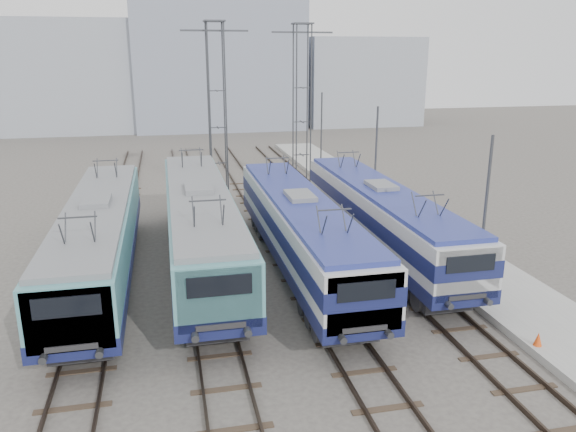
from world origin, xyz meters
The scene contains 15 objects.
ground centered at (0.00, 0.00, 0.00)m, with size 160.00×160.00×0.00m, color #514C47.
platform centered at (10.20, 8.00, 0.15)m, with size 4.00×70.00×0.30m, color #9E9E99.
locomotive_far_left centered at (-6.75, 7.60, 2.24)m, with size 2.84×17.94×3.38m.
locomotive_center_left centered at (-2.25, 8.32, 2.34)m, with size 2.99×18.87×3.55m.
locomotive_center_right centered at (2.25, 6.79, 2.27)m, with size 2.80×17.73×3.33m.
locomotive_far_right centered at (6.75, 8.21, 2.23)m, with size 2.76×17.42×3.27m.
catenary_tower_west centered at (0.00, 22.00, 6.64)m, with size 4.50×1.20×12.00m.
catenary_tower_east centered at (6.50, 24.00, 6.64)m, with size 4.50×1.20×12.00m.
mast_front centered at (8.60, 2.00, 3.50)m, with size 0.12×0.12×7.00m, color #3F4247.
mast_mid centered at (8.60, 14.00, 3.50)m, with size 0.12×0.12×7.00m, color #3F4247.
mast_rear centered at (8.60, 26.00, 3.50)m, with size 0.12×0.12×7.00m, color #3F4247.
safety_cone centered at (8.50, -2.13, 0.54)m, with size 0.29×0.29×0.49m, color #EA4C13.
building_west centered at (-14.00, 62.00, 7.00)m, with size 18.00×12.00×14.00m, color #99A1AD.
building_center centered at (4.00, 62.00, 9.00)m, with size 22.00×14.00×18.00m, color #8790A4.
building_east centered at (24.00, 62.00, 6.00)m, with size 16.00×12.00×12.00m, color #99A1AD.
Camera 1 is at (-3.65, -17.20, 10.03)m, focal length 35.00 mm.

